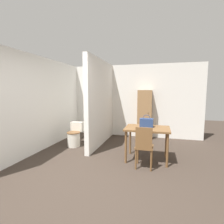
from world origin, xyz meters
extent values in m
plane|color=#382D26|center=(0.00, 0.00, 0.00)|extent=(16.00, 16.00, 0.00)
cube|color=white|center=(0.00, 3.61, 1.25)|extent=(4.96, 0.12, 2.50)
cube|color=white|center=(-2.04, 1.77, 1.25)|extent=(0.12, 4.55, 2.50)
cube|color=white|center=(-0.63, 2.42, 1.25)|extent=(0.12, 2.25, 2.50)
cube|color=brown|center=(0.81, 1.46, 0.74)|extent=(1.00, 0.73, 0.04)
cylinder|color=brown|center=(0.37, 1.15, 0.36)|extent=(0.05, 0.05, 0.72)
cylinder|color=brown|center=(1.25, 1.15, 0.36)|extent=(0.05, 0.05, 0.72)
cylinder|color=brown|center=(0.37, 1.76, 0.36)|extent=(0.05, 0.05, 0.72)
cylinder|color=brown|center=(1.25, 1.76, 0.36)|extent=(0.05, 0.05, 0.72)
cube|color=brown|center=(0.78, 1.04, 0.44)|extent=(0.37, 0.37, 0.04)
cube|color=brown|center=(0.78, 0.87, 0.67)|extent=(0.33, 0.03, 0.43)
cylinder|color=brown|center=(0.63, 1.19, 0.21)|extent=(0.04, 0.04, 0.42)
cylinder|color=brown|center=(0.94, 1.19, 0.21)|extent=(0.04, 0.04, 0.42)
cylinder|color=brown|center=(0.63, 0.89, 0.21)|extent=(0.04, 0.04, 0.42)
cylinder|color=brown|center=(0.93, 0.88, 0.21)|extent=(0.04, 0.04, 0.42)
cylinder|color=silver|center=(-1.30, 1.93, 0.20)|extent=(0.36, 0.36, 0.40)
cylinder|color=brown|center=(-1.30, 1.93, 0.41)|extent=(0.38, 0.38, 0.02)
cube|color=silver|center=(-1.30, 2.18, 0.54)|extent=(0.37, 0.18, 0.28)
cube|color=navy|center=(0.78, 1.54, 0.86)|extent=(0.30, 0.17, 0.19)
torus|color=navy|center=(0.78, 1.54, 0.96)|extent=(0.18, 0.01, 0.18)
cube|color=#997047|center=(0.60, 3.35, 0.81)|extent=(0.46, 0.36, 1.63)
sphere|color=black|center=(0.72, 3.16, 0.89)|extent=(0.02, 0.02, 0.02)
camera|label=1|loc=(1.05, -2.53, 1.59)|focal=28.00mm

